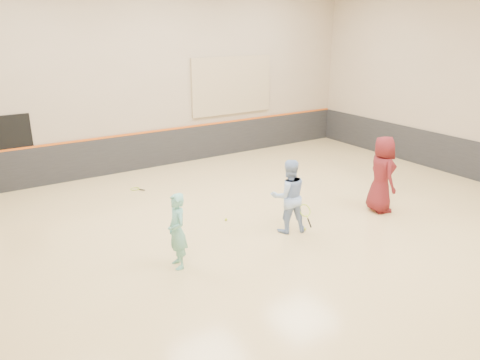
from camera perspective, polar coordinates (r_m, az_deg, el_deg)
room at (r=10.93m, az=3.08°, el=-1.84°), size 15.04×12.04×6.22m
wainscot_back at (r=15.98m, az=-9.55°, el=3.82°), size 14.90×0.04×1.20m
wainscot_right at (r=16.34m, az=24.88°, el=2.64°), size 0.04×11.90×1.20m
accent_stripe at (r=15.83m, az=-9.66°, el=5.98°), size 14.90×0.03×0.06m
acoustic_panel at (r=16.87m, az=-0.98°, el=11.45°), size 3.20×0.08×2.00m
doorway at (r=14.77m, az=-25.87°, el=2.94°), size 1.10×0.05×2.20m
girl at (r=9.27m, az=-7.67°, el=-6.19°), size 0.43×0.60×1.54m
instructor at (r=10.75m, az=5.94°, el=-1.96°), size 1.01×0.90×1.74m
young_man at (r=12.37m, az=16.91°, el=0.67°), size 0.92×1.12×1.97m
held_racket at (r=10.84m, az=7.91°, el=-3.70°), size 0.44×0.44×0.57m
spare_racket at (r=13.99m, az=-12.69°, el=-1.00°), size 0.60×0.60×0.06m
ball_under_racket at (r=11.14m, az=7.87°, el=-5.93°), size 0.07×0.07×0.07m
ball_in_hand at (r=12.37m, az=17.95°, el=2.08°), size 0.07×0.07×0.07m
ball_beside_spare at (r=11.54m, az=-1.72°, el=-4.84°), size 0.07×0.07×0.07m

